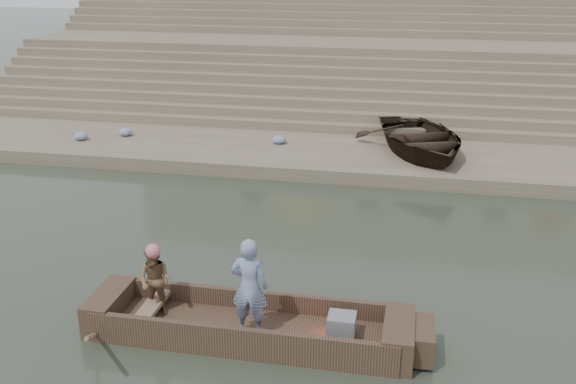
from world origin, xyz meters
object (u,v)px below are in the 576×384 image
(rowing_man, at_px, (155,281))
(beached_rowboat, at_px, (420,138))
(main_rowboat, at_px, (248,332))
(standing_man, at_px, (250,287))
(television, at_px, (341,326))

(rowing_man, xyz_separation_m, beached_rowboat, (4.45, 10.23, 0.03))
(main_rowboat, xyz_separation_m, standing_man, (0.09, -0.16, 0.97))
(main_rowboat, height_order, television, television)
(television, bearing_deg, standing_man, -173.88)
(main_rowboat, height_order, rowing_man, rowing_man)
(rowing_man, height_order, television, rowing_man)
(standing_man, distance_m, television, 1.66)
(rowing_man, bearing_deg, beached_rowboat, 72.11)
(standing_man, xyz_separation_m, beached_rowboat, (2.68, 10.49, -0.20))
(standing_man, bearing_deg, rowing_man, -8.20)
(standing_man, height_order, beached_rowboat, standing_man)
(main_rowboat, bearing_deg, standing_man, -61.99)
(standing_man, distance_m, beached_rowboat, 10.83)
(standing_man, distance_m, rowing_man, 1.81)
(beached_rowboat, bearing_deg, television, -116.34)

